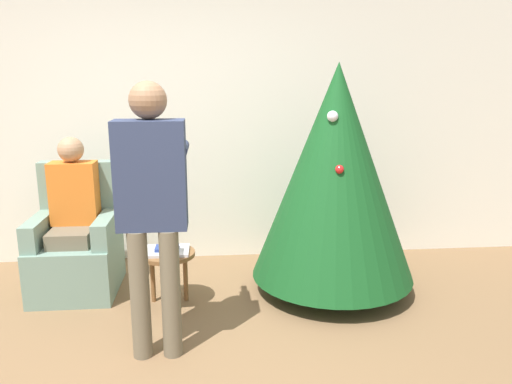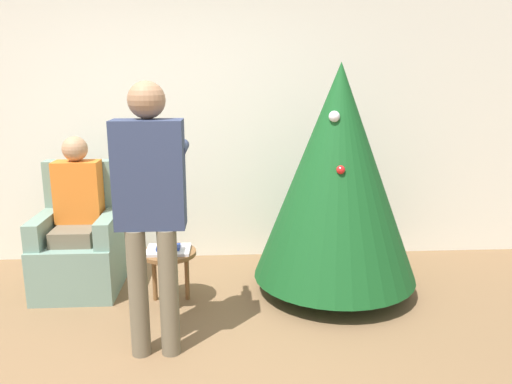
{
  "view_description": "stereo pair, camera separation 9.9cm",
  "coord_description": "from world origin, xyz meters",
  "px_view_note": "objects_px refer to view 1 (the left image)",
  "views": [
    {
      "loc": [
        0.3,
        -2.41,
        1.73
      ],
      "look_at": [
        0.6,
        0.9,
        0.94
      ],
      "focal_mm": 35.0,
      "sensor_mm": 36.0,
      "label": 1
    },
    {
      "loc": [
        0.4,
        -2.42,
        1.73
      ],
      "look_at": [
        0.6,
        0.9,
        0.94
      ],
      "focal_mm": 35.0,
      "sensor_mm": 36.0,
      "label": 2
    }
  ],
  "objects_px": {
    "person_seated": "(73,209)",
    "side_stool": "(168,260)",
    "christmas_tree": "(335,173)",
    "person_standing": "(152,197)",
    "armchair": "(78,248)"
  },
  "relations": [
    {
      "from": "person_standing",
      "to": "side_stool",
      "type": "bearing_deg",
      "value": 88.81
    },
    {
      "from": "person_seated",
      "to": "side_stool",
      "type": "distance_m",
      "value": 0.89
    },
    {
      "from": "person_standing",
      "to": "christmas_tree",
      "type": "bearing_deg",
      "value": 31.8
    },
    {
      "from": "christmas_tree",
      "to": "person_standing",
      "type": "xyz_separation_m",
      "value": [
        -1.32,
        -0.82,
        0.04
      ]
    },
    {
      "from": "christmas_tree",
      "to": "armchair",
      "type": "relative_size",
      "value": 1.77
    },
    {
      "from": "christmas_tree",
      "to": "person_seated",
      "type": "distance_m",
      "value": 2.09
    },
    {
      "from": "person_seated",
      "to": "christmas_tree",
      "type": "bearing_deg",
      "value": -4.91
    },
    {
      "from": "person_standing",
      "to": "side_stool",
      "type": "xyz_separation_m",
      "value": [
        0.01,
        0.64,
        -0.65
      ]
    },
    {
      "from": "christmas_tree",
      "to": "side_stool",
      "type": "height_order",
      "value": "christmas_tree"
    },
    {
      "from": "armchair",
      "to": "side_stool",
      "type": "height_order",
      "value": "armchair"
    },
    {
      "from": "christmas_tree",
      "to": "person_seated",
      "type": "height_order",
      "value": "christmas_tree"
    },
    {
      "from": "christmas_tree",
      "to": "armchair",
      "type": "distance_m",
      "value": 2.16
    },
    {
      "from": "person_seated",
      "to": "person_standing",
      "type": "bearing_deg",
      "value": -53.2
    },
    {
      "from": "person_seated",
      "to": "side_stool",
      "type": "xyz_separation_m",
      "value": [
        0.76,
        -0.35,
        -0.32
      ]
    },
    {
      "from": "person_standing",
      "to": "side_stool",
      "type": "relative_size",
      "value": 3.95
    }
  ]
}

